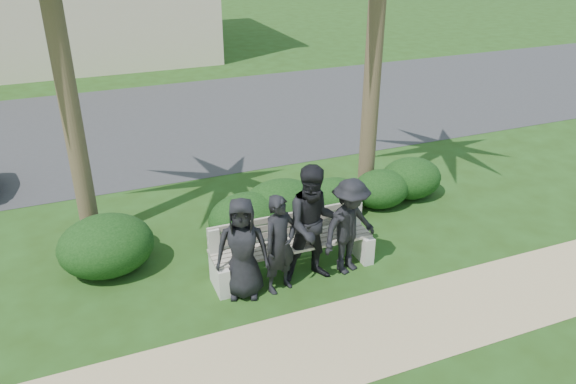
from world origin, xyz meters
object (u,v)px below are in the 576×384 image
man_a (242,249)px  man_b (280,244)px  man_d (350,227)px  park_bench (293,249)px  man_c (314,225)px

man_a → man_b: bearing=11.5°
man_b → man_a: bearing=153.2°
man_d → man_a: bearing=162.1°
man_d → park_bench: bearing=141.7°
man_d → man_c: bearing=161.0°
man_c → man_d: 0.62m
man_b → man_d: (1.18, 0.06, 0.01)m
man_a → man_c: (1.14, -0.00, 0.16)m
man_a → man_b: (0.55, -0.08, -0.01)m
man_c → man_b: bearing=-162.8°
man_d → man_b: bearing=165.6°
park_bench → man_d: (0.83, -0.32, 0.39)m
park_bench → man_b: (-0.36, -0.38, 0.38)m
park_bench → man_a: man_a is taller
man_b → man_d: bearing=-15.7°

